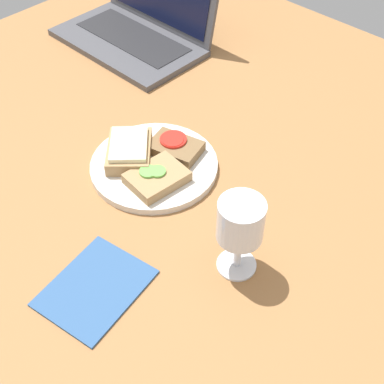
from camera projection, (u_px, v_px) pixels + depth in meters
The scene contains 8 objects.
wooden_table at pixel (160, 178), 97.78cm from camera, with size 140.00×140.00×3.00cm, color #9E6B3D.
plate at pixel (154, 166), 96.94cm from camera, with size 23.11×23.11×1.35cm, color silver.
sandwich_with_cheese at pixel (129, 150), 96.53cm from camera, with size 13.05×13.14×3.35cm.
sandwich_with_cucumber at pixel (157, 177), 92.37cm from camera, with size 8.56×10.50×2.38cm.
sandwich_with_tomato at pixel (175, 147), 97.87cm from camera, with size 10.58×8.58×2.43cm.
wine_glass at pixel (240, 225), 75.34cm from camera, with size 6.85×6.85×13.68cm.
laptop at pixel (139, 22), 126.29cm from camera, with size 35.27×24.43×20.42cm.
napkin at pixel (95, 288), 79.07cm from camera, with size 12.26×15.46×0.40cm, color #33598C.
Camera 1 is at (52.53, -46.71, 69.76)cm, focal length 50.00 mm.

